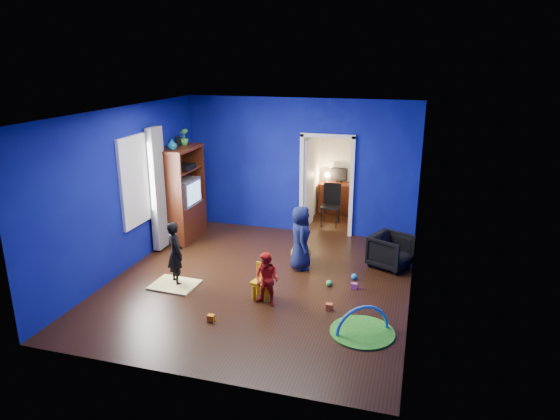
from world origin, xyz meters
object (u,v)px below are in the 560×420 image
(child_navy, at_px, (301,238))
(kid_chair, at_px, (262,283))
(vase, at_px, (172,144))
(folding_chair, at_px, (330,206))
(crt_tv, at_px, (184,192))
(hopper_ball, at_px, (301,253))
(child_black, at_px, (175,253))
(tv_armoire, at_px, (182,194))
(armchair, at_px, (391,251))
(toddler_red, at_px, (267,279))
(study_desk, at_px, (338,198))
(play_mat, at_px, (362,332))

(child_navy, xyz_separation_m, kid_chair, (-0.31, -1.30, -0.34))
(vase, height_order, folding_chair, vase)
(crt_tv, bearing_deg, vase, -97.59)
(hopper_ball, height_order, kid_chair, kid_chair)
(child_black, distance_m, tv_armoire, 2.26)
(armchair, relative_size, toddler_red, 0.79)
(kid_chair, distance_m, study_desk, 4.81)
(child_black, height_order, folding_chair, child_black)
(vase, height_order, tv_armoire, vase)
(toddler_red, distance_m, folding_chair, 4.04)
(hopper_ball, bearing_deg, folding_chair, 86.83)
(child_black, relative_size, folding_chair, 1.20)
(vase, distance_m, play_mat, 5.22)
(folding_chair, bearing_deg, crt_tv, -148.68)
(vase, bearing_deg, tv_armoire, 90.00)
(study_desk, bearing_deg, vase, -133.69)
(vase, relative_size, folding_chair, 0.23)
(armchair, xyz_separation_m, child_black, (-3.45, -1.72, 0.24))
(toddler_red, height_order, kid_chair, toddler_red)
(armchair, distance_m, hopper_ball, 1.65)
(crt_tv, bearing_deg, toddler_red, -42.65)
(hopper_ball, xyz_separation_m, kid_chair, (-0.26, -1.55, 0.06))
(child_navy, relative_size, study_desk, 1.34)
(armchair, relative_size, child_black, 0.61)
(kid_chair, xyz_separation_m, folding_chair, (0.39, 3.83, 0.21))
(armchair, xyz_separation_m, play_mat, (-0.20, -2.44, -0.30))
(toddler_red, relative_size, play_mat, 0.94)
(kid_chair, relative_size, study_desk, 0.57)
(toddler_red, distance_m, crt_tv, 3.51)
(child_navy, height_order, hopper_ball, child_navy)
(play_mat, bearing_deg, tv_armoire, 146.16)
(play_mat, relative_size, folding_chair, 0.99)
(toddler_red, xyz_separation_m, hopper_ball, (0.11, 1.75, -0.24))
(child_navy, height_order, vase, vase)
(tv_armoire, bearing_deg, hopper_ball, -12.32)
(vase, bearing_deg, crt_tv, 82.41)
(crt_tv, height_order, hopper_ball, crt_tv)
(vase, xyz_separation_m, folding_chair, (2.82, 1.99, -1.60))
(child_navy, xyz_separation_m, folding_chair, (0.08, 2.53, -0.13))
(armchair, xyz_separation_m, folding_chair, (-1.50, 2.01, 0.15))
(hopper_ball, relative_size, kid_chair, 0.75)
(toddler_red, xyz_separation_m, study_desk, (0.24, 4.99, -0.06))
(vase, bearing_deg, play_mat, -30.86)
(folding_chair, bearing_deg, vase, -144.77)
(child_navy, height_order, play_mat, child_navy)
(kid_chair, bearing_deg, armchair, 57.33)
(folding_chair, bearing_deg, study_desk, 90.00)
(child_navy, distance_m, toddler_red, 1.52)
(child_black, relative_size, toddler_red, 1.28)
(vase, relative_size, kid_chair, 0.42)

